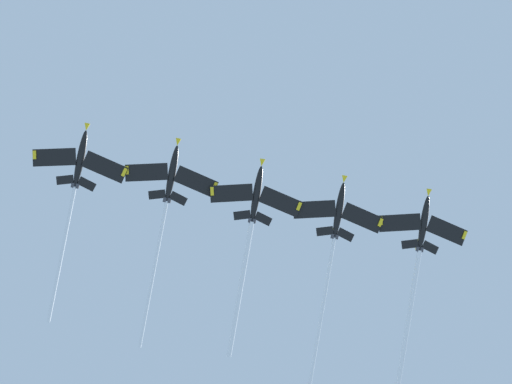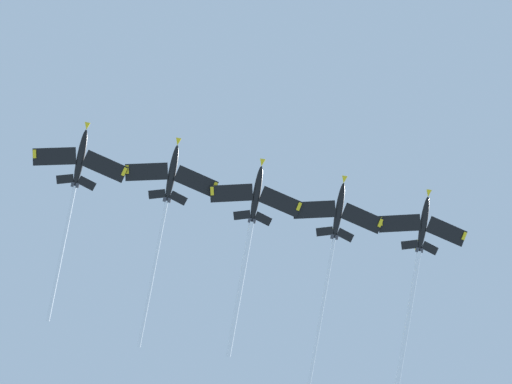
# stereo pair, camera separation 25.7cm
# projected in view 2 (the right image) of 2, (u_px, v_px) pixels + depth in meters

# --- Properties ---
(jet_far_left) EXTENTS (31.02, 35.97, 20.53)m
(jet_far_left) POSITION_uv_depth(u_px,v_px,m) (416.00, 271.00, 150.95)
(jet_far_left) COLOR black
(jet_inner_left) EXTENTS (29.82, 34.81, 20.40)m
(jet_inner_left) POSITION_uv_depth(u_px,v_px,m) (334.00, 240.00, 149.26)
(jet_inner_left) COLOR black
(jet_centre) EXTENTS (27.79, 31.90, 18.09)m
(jet_centre) POSITION_uv_depth(u_px,v_px,m) (250.00, 233.00, 147.56)
(jet_centre) COLOR black
(jet_inner_right) EXTENTS (28.80, 33.97, 18.53)m
(jet_inner_right) POSITION_uv_depth(u_px,v_px,m) (167.00, 199.00, 147.15)
(jet_inner_right) COLOR black
(jet_far_right) EXTENTS (27.27, 32.32, 17.20)m
(jet_far_right) POSITION_uv_depth(u_px,v_px,m) (76.00, 183.00, 145.27)
(jet_far_right) COLOR black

